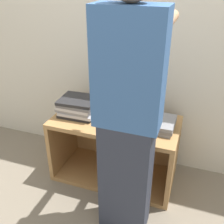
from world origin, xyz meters
name	(u,v)px	position (x,y,z in m)	size (l,w,h in m)	color
ground_plane	(105,194)	(0.00, 0.00, 0.00)	(12.00, 12.00, 0.00)	#756B5B
wall_back	(130,38)	(0.00, 0.64, 1.20)	(8.00, 0.05, 2.40)	beige
cart	(117,145)	(0.00, 0.33, 0.30)	(1.08, 0.54, 0.59)	#A87A47
laptop_open	(117,112)	(0.00, 0.32, 0.65)	(0.31, 0.32, 0.28)	gray
laptop_stack_left	(79,106)	(-0.34, 0.27, 0.67)	(0.33, 0.29, 0.15)	#232326
laptop_stack_right	(155,123)	(0.34, 0.27, 0.63)	(0.32, 0.27, 0.08)	gray
person	(128,117)	(0.24, -0.20, 0.92)	(0.40, 0.54, 1.80)	#2D3342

